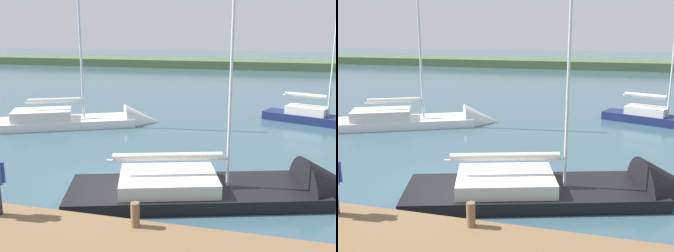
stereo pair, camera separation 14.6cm
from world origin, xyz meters
The scene contains 7 objects.
ground_plane centered at (0.00, 0.00, 0.00)m, with size 200.00×200.00×0.00m, color #385666.
far_shoreline centered at (0.00, -49.97, 0.00)m, with size 180.00×8.00×2.40m, color #4C603D.
dock_pier centered at (0.00, 4.56, 0.38)m, with size 24.35×2.42×0.75m, color brown.
mooring_post_near centered at (-2.44, 3.72, 1.08)m, with size 0.23×0.23×0.66m, color brown.
sailboat_near_dock centered at (4.90, -9.14, 0.14)m, with size 9.97×6.46×11.57m.
sailboat_far_left centered at (-9.30, -12.84, 0.24)m, with size 7.33×4.15×9.31m.
sailboat_far_right centered at (-5.39, -0.70, 0.09)m, with size 11.05×5.87×12.26m.
Camera 1 is at (-5.58, 12.50, 5.73)m, focal length 41.90 mm.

